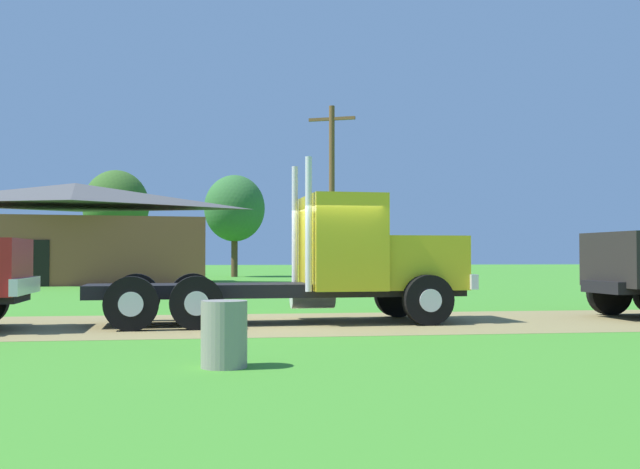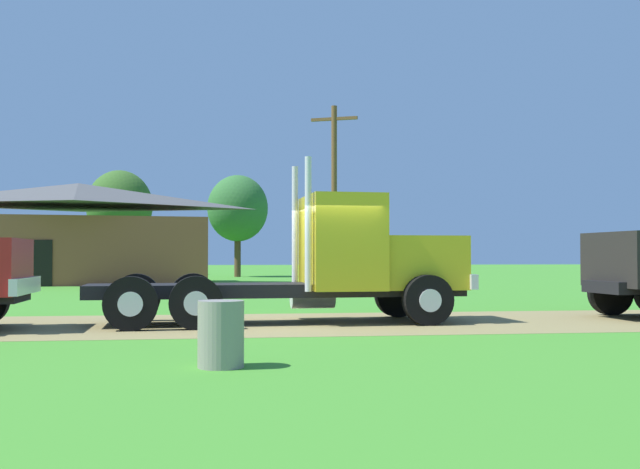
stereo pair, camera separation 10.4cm
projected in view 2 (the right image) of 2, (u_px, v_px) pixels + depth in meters
The scene contains 9 objects.
ground_plane at pixel (317, 323), 16.39m from camera, with size 200.00×200.00×0.00m, color #408B29.
dirt_track at pixel (317, 323), 16.39m from camera, with size 120.00×5.49×0.01m, color olive.
truck_foreground_white at pixel (337, 264), 16.68m from camera, with size 8.29×2.92×3.52m.
visitor_far_side at pixel (403, 274), 20.93m from camera, with size 0.53×0.51×1.73m.
steel_barrel at pixel (221, 334), 9.94m from camera, with size 0.61×0.61×0.88m, color gray.
shed_building at pixel (78, 235), 39.28m from camera, with size 14.09×8.61×5.22m.
utility_pole_near at pixel (334, 191), 34.76m from camera, with size 2.06×1.04×8.36m.
tree_mid at pixel (120, 206), 57.43m from camera, with size 4.93×4.93×7.93m.
tree_right at pixel (238, 209), 51.90m from camera, with size 4.14×4.14×6.98m.
Camera 2 is at (-2.20, -16.29, 1.47)m, focal length 42.54 mm.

